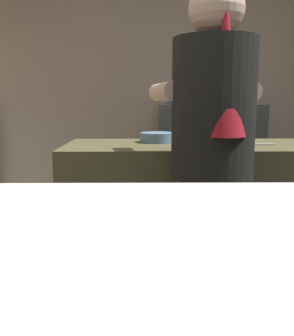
{
  "coord_description": "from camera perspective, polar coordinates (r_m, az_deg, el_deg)",
  "views": [
    {
      "loc": [
        -0.29,
        -1.4,
        1.16
      ],
      "look_at": [
        -0.28,
        -0.75,
        1.05
      ],
      "focal_mm": 40.07,
      "sensor_mm": 36.0,
      "label": 1
    }
  ],
  "objects": [
    {
      "name": "mixing_bowl",
      "position": [
        2.1,
        1.62,
        4.67
      ],
      "size": [
        0.19,
        0.19,
        0.05
      ],
      "primitive_type": "cylinder",
      "color": "slate",
      "rests_on": "prep_counter"
    },
    {
      "name": "bottle_vinegar",
      "position": [
        3.31,
        5.64,
        11.24
      ],
      "size": [
        0.07,
        0.07,
        0.24
      ],
      "color": "#355090",
      "rests_on": "back_shelf"
    },
    {
      "name": "bottle_hot_sauce",
      "position": [
        3.38,
        9.26,
        10.81
      ],
      "size": [
        0.07,
        0.07,
        0.2
      ],
      "color": "red",
      "rests_on": "back_shelf"
    },
    {
      "name": "chefs_knife",
      "position": [
        2.03,
        15.68,
        3.49
      ],
      "size": [
        0.24,
        0.04,
        0.01
      ],
      "primitive_type": "cube",
      "rotation": [
        0.0,
        0.0,
        -0.01
      ],
      "color": "silver",
      "rests_on": "prep_counter"
    },
    {
      "name": "bottle_olive_oil",
      "position": [
        3.37,
        3.63,
        10.96
      ],
      "size": [
        0.05,
        0.05,
        0.2
      ],
      "color": "#345198",
      "rests_on": "back_shelf"
    },
    {
      "name": "bottle_soy",
      "position": [
        3.51,
        15.3,
        10.51
      ],
      "size": [
        0.06,
        0.06,
        0.19
      ],
      "color": "red",
      "rests_on": "back_shelf"
    },
    {
      "name": "prep_counter",
      "position": [
        2.2,
        16.43,
        -8.73
      ],
      "size": [
        2.1,
        0.6,
        0.94
      ],
      "primitive_type": "cube",
      "color": "#4B462C",
      "rests_on": "ground"
    },
    {
      "name": "wall_back",
      "position": [
        3.61,
        4.03,
        13.0
      ],
      "size": [
        5.2,
        0.1,
        2.7
      ],
      "primitive_type": "cube",
      "color": "gray",
      "rests_on": "ground"
    },
    {
      "name": "back_shelf",
      "position": [
        3.42,
        9.48,
        -0.06
      ],
      "size": [
        0.9,
        0.36,
        1.14
      ],
      "primitive_type": "cube",
      "color": "#3D3F3D",
      "rests_on": "ground"
    },
    {
      "name": "bartender",
      "position": [
        1.58,
        10.03,
        1.85
      ],
      "size": [
        0.47,
        0.54,
        1.63
      ],
      "rotation": [
        0.0,
        0.0,
        1.74
      ],
      "color": "#2C363B",
      "rests_on": "ground"
    }
  ]
}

